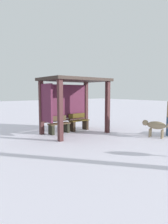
{
  "coord_description": "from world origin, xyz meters",
  "views": [
    {
      "loc": [
        -4.73,
        -6.52,
        1.73
      ],
      "look_at": [
        0.22,
        -0.31,
        0.91
      ],
      "focal_mm": 31.58,
      "sensor_mm": 36.0,
      "label": 1
    }
  ],
  "objects": [
    {
      "name": "bench_left_inside",
      "position": [
        -0.52,
        0.44,
        0.32
      ],
      "size": [
        0.93,
        0.37,
        0.71
      ],
      "color": "#453421",
      "rests_on": "ground"
    },
    {
      "name": "dog",
      "position": [
        1.94,
        -2.45,
        0.45
      ],
      "size": [
        0.46,
        0.97,
        0.64
      ],
      "color": "#897659",
      "rests_on": "ground"
    },
    {
      "name": "bus_shelter",
      "position": [
        -0.1,
        0.19,
        1.7
      ],
      "size": [
        2.65,
        1.76,
        2.27
      ],
      "color": "#422223",
      "rests_on": "ground"
    },
    {
      "name": "bench_center_inside",
      "position": [
        0.52,
        0.44,
        0.33
      ],
      "size": [
        0.93,
        0.38,
        0.75
      ],
      "color": "#4C3C15",
      "rests_on": "ground"
    },
    {
      "name": "ground_plane",
      "position": [
        0.0,
        0.0,
        0.0
      ],
      "size": [
        60.0,
        60.0,
        0.0
      ],
      "primitive_type": "plane",
      "color": "silver"
    }
  ]
}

